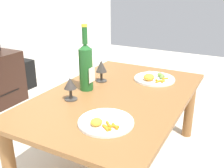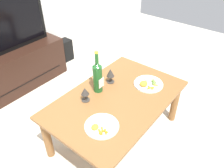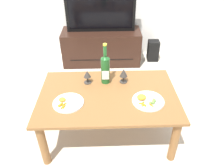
# 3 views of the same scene
# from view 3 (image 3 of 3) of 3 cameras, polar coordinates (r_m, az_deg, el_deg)

# --- Properties ---
(ground_plane) EXTENTS (6.40, 6.40, 0.00)m
(ground_plane) POSITION_cam_3_polar(r_m,az_deg,el_deg) (2.30, -0.88, -12.29)
(ground_plane) COLOR beige
(dining_table) EXTENTS (1.23, 0.79, 0.49)m
(dining_table) POSITION_cam_3_polar(r_m,az_deg,el_deg) (2.02, -0.98, -4.40)
(dining_table) COLOR brown
(dining_table) RESTS_ON ground_plane
(tv_stand) EXTENTS (1.14, 0.45, 0.50)m
(tv_stand) POSITION_cam_3_polar(r_m,az_deg,el_deg) (3.37, -2.71, 9.58)
(tv_stand) COLOR black
(tv_stand) RESTS_ON ground_plane
(tv_screen) EXTENTS (0.96, 0.05, 0.62)m
(tv_screen) POSITION_cam_3_polar(r_m,az_deg,el_deg) (3.17, -3.00, 18.74)
(tv_screen) COLOR black
(tv_screen) RESTS_ON tv_stand
(floor_speaker) EXTENTS (0.17, 0.17, 0.32)m
(floor_speaker) POSITION_cam_3_polar(r_m,az_deg,el_deg) (3.52, 10.57, 8.50)
(floor_speaker) COLOR black
(floor_speaker) RESTS_ON ground_plane
(wine_bottle) EXTENTS (0.08, 0.08, 0.40)m
(wine_bottle) POSITION_cam_3_polar(r_m,az_deg,el_deg) (2.05, -1.74, 4.17)
(wine_bottle) COLOR #1E5923
(wine_bottle) RESTS_ON dining_table
(goblet_left) EXTENTS (0.07, 0.07, 0.13)m
(goblet_left) POSITION_cam_3_polar(r_m,az_deg,el_deg) (2.09, -6.43, 2.35)
(goblet_left) COLOR #38332D
(goblet_left) RESTS_ON dining_table
(goblet_right) EXTENTS (0.07, 0.07, 0.15)m
(goblet_right) POSITION_cam_3_polar(r_m,az_deg,el_deg) (2.08, 3.03, 2.76)
(goblet_right) COLOR #38332D
(goblet_right) RESTS_ON dining_table
(dinner_plate_left) EXTENTS (0.26, 0.26, 0.04)m
(dinner_plate_left) POSITION_cam_3_polar(r_m,az_deg,el_deg) (1.90, -11.31, -4.66)
(dinner_plate_left) COLOR white
(dinner_plate_left) RESTS_ON dining_table
(dinner_plate_right) EXTENTS (0.28, 0.28, 0.06)m
(dinner_plate_right) POSITION_cam_3_polar(r_m,az_deg,el_deg) (1.91, 9.21, -4.17)
(dinner_plate_right) COLOR white
(dinner_plate_right) RESTS_ON dining_table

